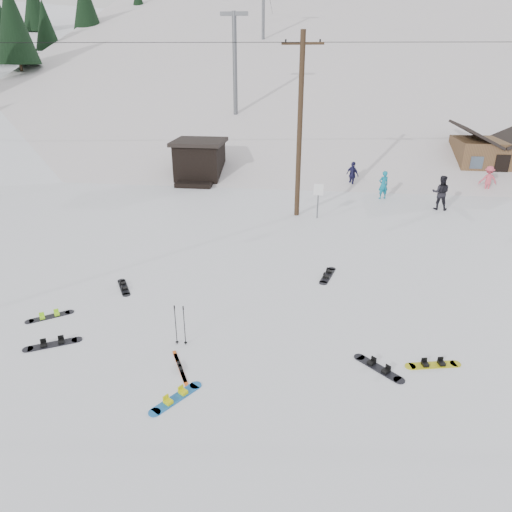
# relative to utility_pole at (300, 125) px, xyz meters

# --- Properties ---
(ground) EXTENTS (200.00, 200.00, 0.00)m
(ground) POSITION_rel_utility_pole_xyz_m (-2.00, -14.00, -4.68)
(ground) COLOR white
(ground) RESTS_ON ground
(ski_slope) EXTENTS (60.00, 85.24, 65.97)m
(ski_slope) POSITION_rel_utility_pole_xyz_m (-2.00, 41.00, -16.68)
(ski_slope) COLOR silver
(ski_slope) RESTS_ON ground
(ridge_left) EXTENTS (47.54, 95.03, 58.38)m
(ridge_left) POSITION_rel_utility_pole_xyz_m (-38.00, 34.00, -15.68)
(ridge_left) COLOR white
(ridge_left) RESTS_ON ground
(treeline_crest) EXTENTS (50.00, 6.00, 10.00)m
(treeline_crest) POSITION_rel_utility_pole_xyz_m (-2.00, 72.00, -4.68)
(treeline_crest) COLOR black
(treeline_crest) RESTS_ON ski_slope
(utility_pole) EXTENTS (2.00, 0.26, 9.00)m
(utility_pole) POSITION_rel_utility_pole_xyz_m (0.00, 0.00, 0.00)
(utility_pole) COLOR #3A2819
(utility_pole) RESTS_ON ground
(trail_sign) EXTENTS (0.50, 0.09, 1.85)m
(trail_sign) POSITION_rel_utility_pole_xyz_m (1.10, -0.42, -3.41)
(trail_sign) COLOR #595B60
(trail_sign) RESTS_ON ground
(lift_hut) EXTENTS (3.40, 4.10, 2.75)m
(lift_hut) POSITION_rel_utility_pole_xyz_m (-7.00, 6.94, -3.32)
(lift_hut) COLOR black
(lift_hut) RESTS_ON ground
(lift_tower_near) EXTENTS (2.20, 0.36, 8.00)m
(lift_tower_near) POSITION_rel_utility_pole_xyz_m (-6.00, 16.00, 3.18)
(lift_tower_near) COLOR #595B60
(lift_tower_near) RESTS_ON ski_slope
(cabin) EXTENTS (5.39, 4.40, 3.77)m
(cabin) POSITION_rel_utility_pole_xyz_m (13.00, 10.00, -3.20)
(cabin) COLOR brown
(cabin) RESTS_ON ground
(hero_snowboard) EXTENTS (1.02, 1.38, 0.11)m
(hero_snowboard) POSITION_rel_utility_pole_xyz_m (-2.26, -15.00, -4.65)
(hero_snowboard) COLOR blue
(hero_snowboard) RESTS_ON ground
(hero_skis) EXTENTS (0.87, 1.49, 0.09)m
(hero_skis) POSITION_rel_utility_pole_xyz_m (-2.50, -13.79, -4.66)
(hero_skis) COLOR #C54D14
(hero_skis) RESTS_ON ground
(ski_poles) EXTENTS (0.35, 0.09, 1.27)m
(ski_poles) POSITION_rel_utility_pole_xyz_m (-2.78, -12.68, -4.03)
(ski_poles) COLOR black
(ski_poles) RESTS_ON ground
(board_scatter_a) EXTENTS (1.47, 0.95, 0.11)m
(board_scatter_a) POSITION_rel_utility_pole_xyz_m (-6.50, -13.21, -4.65)
(board_scatter_a) COLOR black
(board_scatter_a) RESTS_ON ground
(board_scatter_b) EXTENTS (0.91, 1.34, 0.11)m
(board_scatter_b) POSITION_rel_utility_pole_xyz_m (-5.87, -9.45, -4.65)
(board_scatter_b) COLOR black
(board_scatter_b) RESTS_ON ground
(board_scatter_c) EXTENTS (1.25, 1.01, 0.10)m
(board_scatter_c) POSITION_rel_utility_pole_xyz_m (-7.44, -11.74, -4.65)
(board_scatter_c) COLOR black
(board_scatter_c) RESTS_ON ground
(board_scatter_d) EXTENTS (1.25, 1.19, 0.11)m
(board_scatter_d) POSITION_rel_utility_pole_xyz_m (2.82, -13.14, -4.65)
(board_scatter_d) COLOR black
(board_scatter_d) RESTS_ON ground
(board_scatter_e) EXTENTS (1.54, 0.57, 0.11)m
(board_scatter_e) POSITION_rel_utility_pole_xyz_m (4.31, -12.81, -4.65)
(board_scatter_e) COLOR gold
(board_scatter_e) RESTS_ON ground
(board_scatter_f) EXTENTS (0.66, 1.64, 0.12)m
(board_scatter_f) POSITION_rel_utility_pole_xyz_m (1.55, -7.48, -4.65)
(board_scatter_f) COLOR black
(board_scatter_f) RESTS_ON ground
(skier_teal) EXTENTS (0.72, 0.61, 1.69)m
(skier_teal) POSITION_rel_utility_pole_xyz_m (4.96, 3.83, -3.84)
(skier_teal) COLOR #0E738E
(skier_teal) RESTS_ON ground
(skier_dark) EXTENTS (1.07, 0.91, 1.91)m
(skier_dark) POSITION_rel_utility_pole_xyz_m (7.82, 2.04, -3.73)
(skier_dark) COLOR black
(skier_dark) RESTS_ON ground
(skier_pink) EXTENTS (1.12, 0.68, 1.68)m
(skier_pink) POSITION_rel_utility_pole_xyz_m (11.63, 6.05, -3.84)
(skier_pink) COLOR #D54B5C
(skier_pink) RESTS_ON ground
(skier_navy) EXTENTS (0.99, 1.02, 1.72)m
(skier_navy) POSITION_rel_utility_pole_xyz_m (3.30, 6.15, -3.82)
(skier_navy) COLOR #1E1C46
(skier_navy) RESTS_ON ground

